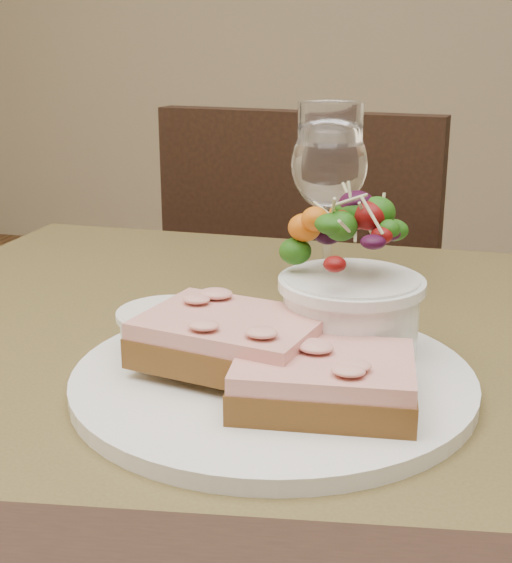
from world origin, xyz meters
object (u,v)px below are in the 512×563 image
(wine_glass, at_px, (329,170))
(chair_far, at_px, (322,441))
(sandwich_front, at_px, (324,380))
(sandwich_back, at_px, (231,339))
(dinner_plate, at_px, (273,379))
(salad_bowl, at_px, (352,280))
(ramekin, at_px, (170,330))
(cafe_table, at_px, (252,474))

(wine_glass, bearing_deg, chair_far, 99.70)
(sandwich_front, distance_m, sandwich_back, 0.08)
(chair_far, bearing_deg, dinner_plate, 103.32)
(salad_bowl, distance_m, wine_glass, 0.21)
(sandwich_front, bearing_deg, sandwich_back, 148.78)
(sandwich_back, bearing_deg, ramekin, 173.16)
(ramekin, relative_size, wine_glass, 0.43)
(chair_far, relative_size, sandwich_back, 6.21)
(ramekin, bearing_deg, wine_glass, 70.83)
(salad_bowl, bearing_deg, chair_far, 101.29)
(dinner_plate, relative_size, sandwich_back, 2.06)
(chair_far, xyz_separation_m, dinner_plate, (0.09, -0.75, 0.46))
(salad_bowl, bearing_deg, wine_glass, 105.36)
(sandwich_front, relative_size, ramekin, 1.73)
(ramekin, height_order, wine_glass, wine_glass)
(ramekin, xyz_separation_m, salad_bowl, (0.13, 0.04, 0.04))
(ramekin, distance_m, salad_bowl, 0.15)
(sandwich_front, relative_size, sandwich_back, 0.90)
(dinner_plate, height_order, wine_glass, wine_glass)
(dinner_plate, height_order, salad_bowl, salad_bowl)
(dinner_plate, xyz_separation_m, ramekin, (-0.09, 0.01, 0.03))
(cafe_table, bearing_deg, ramekin, -154.55)
(cafe_table, bearing_deg, sandwich_front, -48.04)
(ramekin, bearing_deg, salad_bowl, 17.08)
(salad_bowl, bearing_deg, dinner_plate, -132.55)
(dinner_plate, bearing_deg, sandwich_back, -168.42)
(sandwich_front, bearing_deg, wine_glass, 93.54)
(sandwich_front, bearing_deg, ramekin, 151.66)
(dinner_plate, bearing_deg, ramekin, 172.17)
(chair_far, xyz_separation_m, sandwich_back, (0.06, -0.75, 0.49))
(sandwich_front, xyz_separation_m, wine_glass, (-0.05, 0.29, 0.09))
(sandwich_front, relative_size, wine_glass, 0.74)
(cafe_table, distance_m, dinner_plate, 0.12)
(sandwich_back, relative_size, salad_bowl, 1.14)
(cafe_table, height_order, salad_bowl, salad_bowl)
(cafe_table, relative_size, chair_far, 0.89)
(cafe_table, height_order, chair_far, chair_far)
(salad_bowl, bearing_deg, ramekin, -162.92)
(chair_far, height_order, salad_bowl, chair_far)
(chair_far, distance_m, salad_bowl, 0.88)
(sandwich_front, height_order, wine_glass, wine_glass)
(chair_far, height_order, sandwich_back, chair_far)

